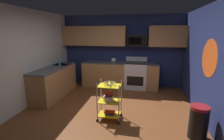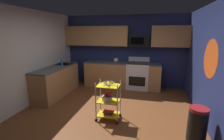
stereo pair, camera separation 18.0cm
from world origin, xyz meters
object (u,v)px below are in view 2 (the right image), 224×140
object	(u,v)px
mixing_bowl_small	(108,94)
book_stack	(108,112)
kettle	(116,60)
dish_soap_bottle	(62,62)
trash_can	(197,125)
fruit_bowl	(108,83)
mixing_bowl_large	(107,98)
microwave	(139,41)
rolling_cart	(108,101)
oven_range	(138,75)

from	to	relation	value
mixing_bowl_small	book_stack	distance (m)	0.45
kettle	dish_soap_bottle	size ratio (longest dim) A/B	1.32
kettle	trash_can	size ratio (longest dim) A/B	0.40
fruit_bowl	mixing_bowl_large	size ratio (longest dim) A/B	1.08
kettle	mixing_bowl_small	bearing A→B (deg)	-81.96
microwave	book_stack	xyz separation A→B (m)	(-0.47, -2.44, -1.53)
rolling_cart	book_stack	world-z (taller)	rolling_cart
oven_range	mixing_bowl_small	xyz separation A→B (m)	(-0.48, -2.31, 0.14)
oven_range	mixing_bowl_small	bearing A→B (deg)	-101.79
oven_range	mixing_bowl_large	bearing A→B (deg)	-102.04
mixing_bowl_large	mixing_bowl_small	bearing A→B (deg)	58.99
book_stack	mixing_bowl_large	bearing A→B (deg)	180.00
rolling_cart	mixing_bowl_small	world-z (taller)	rolling_cart
dish_soap_bottle	book_stack	bearing A→B (deg)	-35.58
rolling_cart	kettle	bearing A→B (deg)	98.26
microwave	kettle	bearing A→B (deg)	-172.35
mixing_bowl_large	kettle	xyz separation A→B (m)	(-0.31, 2.34, 0.48)
fruit_bowl	mixing_bowl_small	world-z (taller)	fruit_bowl
book_stack	trash_can	xyz separation A→B (m)	(1.79, -0.36, 0.16)
kettle	oven_range	bearing A→B (deg)	0.27
oven_range	kettle	size ratio (longest dim) A/B	4.17
oven_range	kettle	bearing A→B (deg)	-179.73
fruit_bowl	microwave	bearing A→B (deg)	79.13
microwave	fruit_bowl	xyz separation A→B (m)	(-0.47, -2.44, -0.82)
oven_range	dish_soap_bottle	distance (m)	2.67
mixing_bowl_small	kettle	size ratio (longest dim) A/B	0.69
mixing_bowl_large	kettle	world-z (taller)	kettle
fruit_bowl	book_stack	bearing A→B (deg)	-63.43
fruit_bowl	mixing_bowl_large	xyz separation A→B (m)	(-0.03, -0.00, -0.36)
fruit_bowl	trash_can	size ratio (longest dim) A/B	0.41
mixing_bowl_large	mixing_bowl_small	distance (m)	0.10
fruit_bowl	mixing_bowl_large	distance (m)	0.36
oven_range	mixing_bowl_large	distance (m)	2.39
microwave	mixing_bowl_large	world-z (taller)	microwave
oven_range	microwave	distance (m)	1.23
oven_range	mixing_bowl_large	xyz separation A→B (m)	(-0.50, -2.34, 0.04)
kettle	mixing_bowl_large	bearing A→B (deg)	-82.44
oven_range	trash_can	size ratio (longest dim) A/B	1.67
mixing_bowl_large	mixing_bowl_small	world-z (taller)	mixing_bowl_small
mixing_bowl_small	kettle	world-z (taller)	kettle
trash_can	book_stack	bearing A→B (deg)	168.77
microwave	book_stack	size ratio (longest dim) A/B	2.68
microwave	mixing_bowl_small	size ratio (longest dim) A/B	3.85
dish_soap_bottle	mixing_bowl_small	bearing A→B (deg)	-35.23
microwave	fruit_bowl	size ratio (longest dim) A/B	2.57
dish_soap_bottle	rolling_cart	bearing A→B (deg)	-35.58
oven_range	book_stack	distance (m)	2.41
fruit_bowl	kettle	xyz separation A→B (m)	(-0.34, 2.34, 0.12)
mixing_bowl_large	dish_soap_bottle	bearing A→B (deg)	144.02
book_stack	microwave	bearing A→B (deg)	79.13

